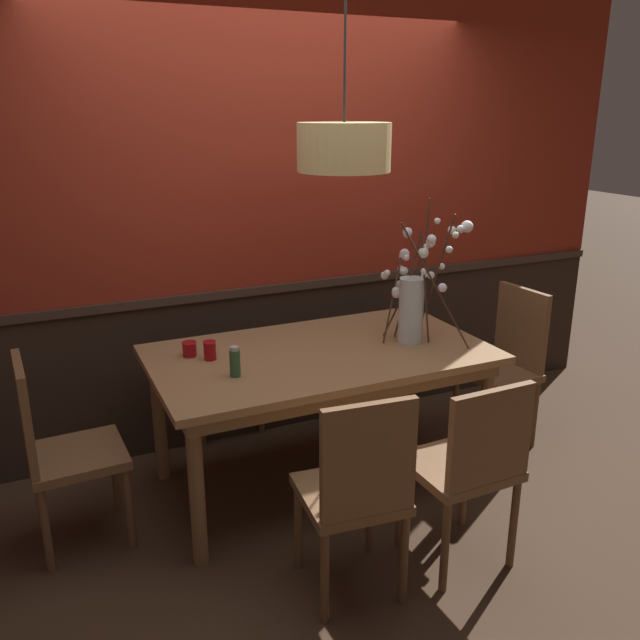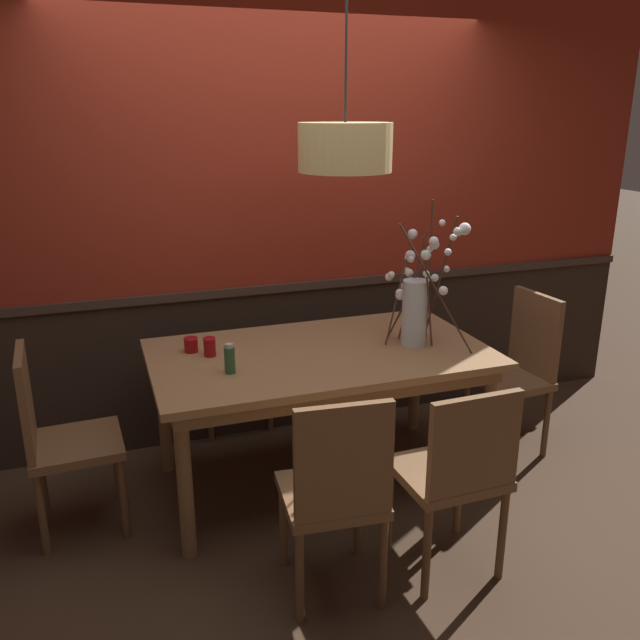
% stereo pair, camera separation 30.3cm
% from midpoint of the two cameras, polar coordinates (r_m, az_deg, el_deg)
% --- Properties ---
extents(ground_plane, '(24.00, 24.00, 0.00)m').
position_cam_midpoint_polar(ground_plane, '(3.80, 2.35, -13.76)').
color(ground_plane, '#422D1E').
extents(back_wall, '(5.03, 0.14, 2.91)m').
position_cam_midpoint_polar(back_wall, '(4.00, -1.49, 9.99)').
color(back_wall, '#2D2119').
rests_on(back_wall, ground).
extents(dining_table, '(1.76, 1.00, 0.78)m').
position_cam_midpoint_polar(dining_table, '(3.49, 2.49, -3.99)').
color(dining_table, '#997047').
rests_on(dining_table, ground).
extents(chair_near_side_right, '(0.44, 0.42, 0.91)m').
position_cam_midpoint_polar(chair_near_side_right, '(2.96, 14.69, -12.50)').
color(chair_near_side_right, brown).
rests_on(chair_near_side_right, ground).
extents(chair_far_side_left, '(0.46, 0.39, 0.96)m').
position_cam_midpoint_polar(chair_far_side_left, '(4.26, -5.83, -2.14)').
color(chair_far_side_left, brown).
rests_on(chair_far_side_left, ground).
extents(chair_head_west_end, '(0.44, 0.43, 0.95)m').
position_cam_midpoint_polar(chair_head_west_end, '(3.34, -19.39, -9.30)').
color(chair_head_west_end, brown).
rests_on(chair_head_west_end, ground).
extents(chair_head_east_end, '(0.41, 0.44, 0.96)m').
position_cam_midpoint_polar(chair_head_east_end, '(4.14, 18.92, -3.75)').
color(chair_head_east_end, brown).
rests_on(chair_head_east_end, ground).
extents(chair_near_side_left, '(0.45, 0.45, 0.95)m').
position_cam_midpoint_polar(chair_near_side_left, '(2.75, 4.66, -14.47)').
color(chair_near_side_left, brown).
rests_on(chair_near_side_left, ground).
extents(vase_with_blossoms, '(0.45, 0.62, 0.78)m').
position_cam_midpoint_polar(vase_with_blossoms, '(3.53, 10.79, 1.44)').
color(vase_with_blossoms, silver).
rests_on(vase_with_blossoms, dining_table).
extents(candle_holder_nearer_center, '(0.08, 0.08, 0.08)m').
position_cam_midpoint_polar(candle_holder_nearer_center, '(3.47, -8.66, -2.16)').
color(candle_holder_nearer_center, '#9E0F14').
rests_on(candle_holder_nearer_center, dining_table).
extents(candle_holder_nearer_edge, '(0.07, 0.07, 0.10)m').
position_cam_midpoint_polar(candle_holder_nearer_edge, '(3.39, -7.02, -2.35)').
color(candle_holder_nearer_edge, '#9E0F14').
rests_on(candle_holder_nearer_edge, dining_table).
extents(condiment_bottle, '(0.05, 0.05, 0.15)m').
position_cam_midpoint_polar(condiment_bottle, '(3.16, -5.12, -3.44)').
color(condiment_bottle, '#2D5633').
rests_on(condiment_bottle, dining_table).
extents(pendant_lamp, '(0.46, 0.46, 1.22)m').
position_cam_midpoint_polar(pendant_lamp, '(3.30, 4.90, 14.65)').
color(pendant_lamp, tan).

